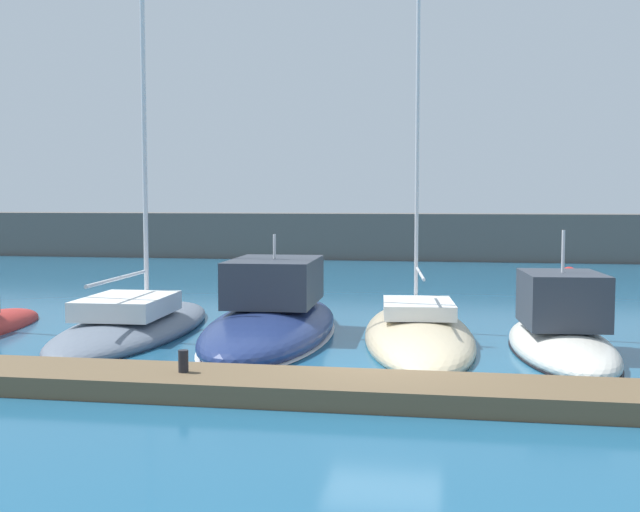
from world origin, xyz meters
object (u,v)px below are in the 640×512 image
object	(u,v)px
motorboat_navy_third	(273,318)
mooring_buoy_red	(569,275)
sailboat_slate_second	(135,323)
motorboat_ivory_fifth	(561,334)
sailboat_sand_fourth	(418,332)
mooring_buoy_orange	(289,284)
dock_bollard	(183,361)

from	to	relation	value
motorboat_navy_third	mooring_buoy_red	size ratio (longest dim) A/B	11.57
sailboat_slate_second	motorboat_ivory_fifth	world-z (taller)	sailboat_slate_second
motorboat_ivory_fifth	mooring_buoy_red	distance (m)	21.17
sailboat_sand_fourth	mooring_buoy_orange	distance (m)	14.44
motorboat_navy_third	dock_bollard	xyz separation A→B (m)	(-0.25, -6.62, 0.13)
motorboat_navy_third	dock_bollard	distance (m)	6.63
mooring_buoy_red	motorboat_ivory_fifth	bearing A→B (deg)	-98.55
motorboat_navy_third	sailboat_sand_fourth	xyz separation A→B (m)	(4.06, 0.08, -0.31)
motorboat_ivory_fifth	mooring_buoy_red	bearing A→B (deg)	-13.07
motorboat_navy_third	mooring_buoy_orange	distance (m)	13.25
sailboat_slate_second	motorboat_navy_third	bearing A→B (deg)	-88.92
mooring_buoy_red	dock_bollard	distance (m)	28.49
sailboat_sand_fourth	motorboat_navy_third	bearing A→B (deg)	85.61
dock_bollard	motorboat_ivory_fifth	bearing A→B (deg)	34.06
sailboat_slate_second	mooring_buoy_red	distance (m)	24.78
motorboat_ivory_fifth	dock_bollard	size ratio (longest dim) A/B	16.04
motorboat_navy_third	mooring_buoy_red	bearing A→B (deg)	-31.06
mooring_buoy_red	mooring_buoy_orange	distance (m)	14.66
sailboat_sand_fourth	motorboat_ivory_fifth	xyz separation A→B (m)	(3.57, -1.37, 0.29)
motorboat_ivory_fifth	mooring_buoy_orange	xyz separation A→B (m)	(-9.94, 14.33, -0.48)
sailboat_slate_second	motorboat_ivory_fifth	distance (m)	11.68
sailboat_slate_second	dock_bollard	distance (m)	7.39
motorboat_navy_third	motorboat_ivory_fifth	bearing A→B (deg)	-101.88
sailboat_slate_second	mooring_buoy_orange	world-z (taller)	sailboat_slate_second
motorboat_ivory_fifth	mooring_buoy_orange	world-z (taller)	motorboat_ivory_fifth
sailboat_sand_fourth	motorboat_ivory_fifth	size ratio (longest dim) A/B	2.18
sailboat_slate_second	motorboat_navy_third	xyz separation A→B (m)	(3.99, 0.26, 0.22)
mooring_buoy_orange	sailboat_sand_fourth	bearing A→B (deg)	-63.84
sailboat_slate_second	dock_bollard	world-z (taller)	sailboat_slate_second
motorboat_navy_third	mooring_buoy_red	world-z (taller)	motorboat_navy_third
sailboat_slate_second	mooring_buoy_orange	xyz separation A→B (m)	(1.69, 13.30, -0.28)
sailboat_slate_second	motorboat_navy_third	world-z (taller)	sailboat_slate_second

